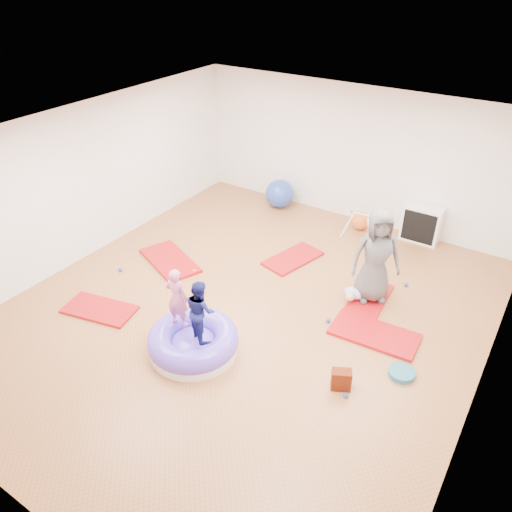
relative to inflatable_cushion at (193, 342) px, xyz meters
The scene contains 19 objects.
room 1.70m from the inflatable_cushion, 83.62° to the left, with size 7.01×8.01×2.81m.
gym_mat_front_left 1.87m from the inflatable_cushion, behind, with size 1.15×0.58×0.05m, color #BF031A.
gym_mat_mid_left 2.50m from the inflatable_cushion, 139.31° to the left, with size 1.32×0.66×0.06m, color #BF031A.
gym_mat_center_back 2.95m from the inflatable_cushion, 90.21° to the left, with size 1.15×0.57×0.05m, color #BF031A.
gym_mat_right 2.72m from the inflatable_cushion, 39.85° to the left, with size 1.29×0.65×0.05m, color #BF031A.
gym_mat_rear_right 3.04m from the inflatable_cushion, 56.65° to the left, with size 1.09×0.55×0.05m, color #BF031A.
inflatable_cushion is the anchor object (origin of this frame).
child_pink 0.75m from the inflatable_cushion, 168.81° to the left, with size 0.34×0.23×0.94m, color #D16593.
child_navy 0.70m from the inflatable_cushion, ahead, with size 0.45×0.35×0.93m, color #121656.
adult_caregiver 3.14m from the inflatable_cushion, 56.85° to the left, with size 0.78×0.51×1.60m, color #4E4E4E.
infant 2.77m from the inflatable_cushion, 58.44° to the left, with size 0.33×0.33×0.19m.
ball_pit_balls 1.42m from the inflatable_cushion, 79.46° to the left, with size 4.73×2.95×0.07m.
exercise_ball_blue 4.95m from the inflatable_cushion, 106.18° to the left, with size 0.63×0.63×0.63m, color #2544A1.
exercise_ball_orange 4.79m from the inflatable_cushion, 83.22° to the left, with size 0.37×0.37×0.37m, color orange.
infant_play_gym 4.55m from the inflatable_cushion, 81.15° to the left, with size 0.65×0.62×0.50m.
cube_shelf 5.25m from the inflatable_cushion, 70.62° to the left, with size 0.74×0.36×0.74m.
balance_disc 2.95m from the inflatable_cushion, 23.17° to the left, with size 0.36×0.36×0.08m, color #20637A.
backpack 2.16m from the inflatable_cushion, 13.23° to the left, with size 0.26×0.16×0.30m, color #9C2706.
yellow_toy 0.34m from the inflatable_cushion, 148.51° to the left, with size 0.21×0.21×0.03m, color #FFA712.
Camera 1 is at (3.60, -5.24, 5.00)m, focal length 35.00 mm.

